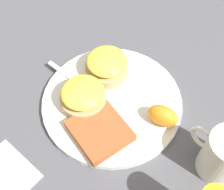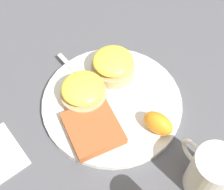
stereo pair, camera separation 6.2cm
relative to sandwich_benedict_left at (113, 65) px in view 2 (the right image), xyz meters
name	(u,v)px [view 2 (the right image)]	position (x,y,z in m)	size (l,w,h in m)	color
ground_plane	(112,104)	(-0.06, 0.04, -0.04)	(1.10, 1.10, 0.00)	#4C4C51
plate	(112,102)	(-0.06, 0.04, -0.03)	(0.29, 0.29, 0.01)	silver
sandwich_benedict_left	(113,65)	(0.00, 0.00, 0.00)	(0.09, 0.09, 0.05)	tan
sandwich_benedict_right	(83,92)	(-0.02, 0.09, 0.00)	(0.09, 0.09, 0.05)	tan
hashbrown_patty	(93,128)	(-0.10, 0.11, -0.02)	(0.10, 0.10, 0.02)	#A24F29
orange_wedge	(158,123)	(-0.16, 0.01, 0.00)	(0.06, 0.04, 0.04)	orange
fork	(91,88)	(-0.01, 0.06, -0.02)	(0.21, 0.03, 0.00)	silver
cup	(210,173)	(-0.29, 0.00, 0.01)	(0.11, 0.07, 0.10)	silver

